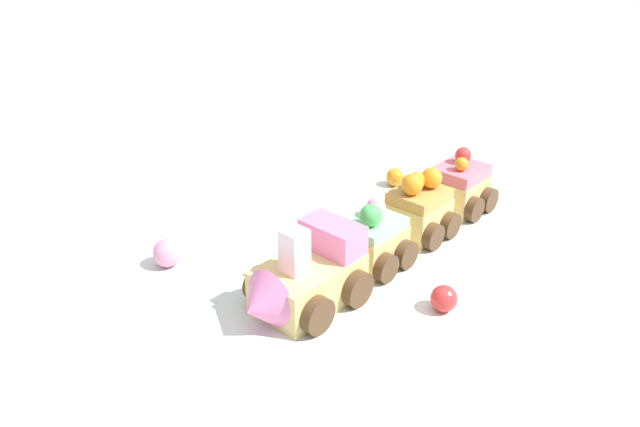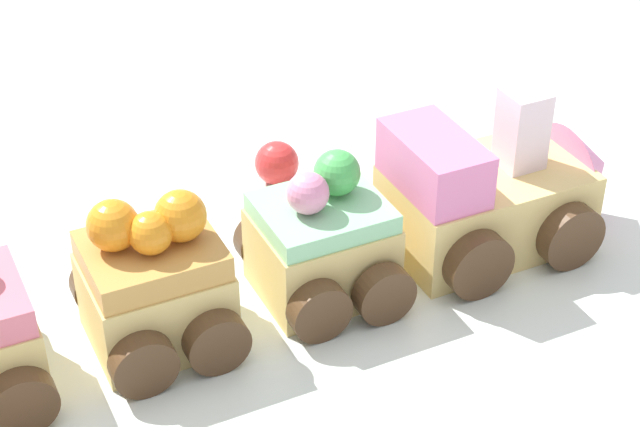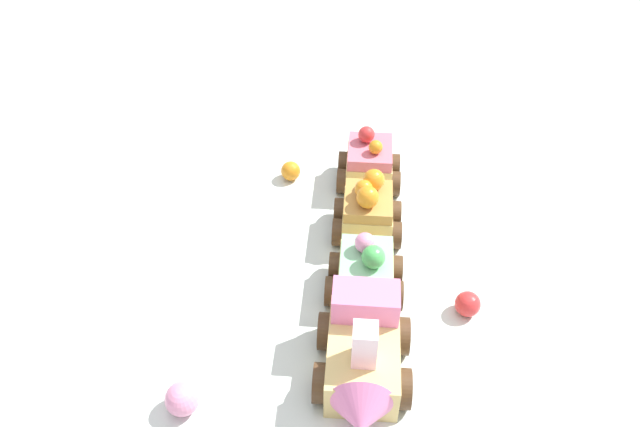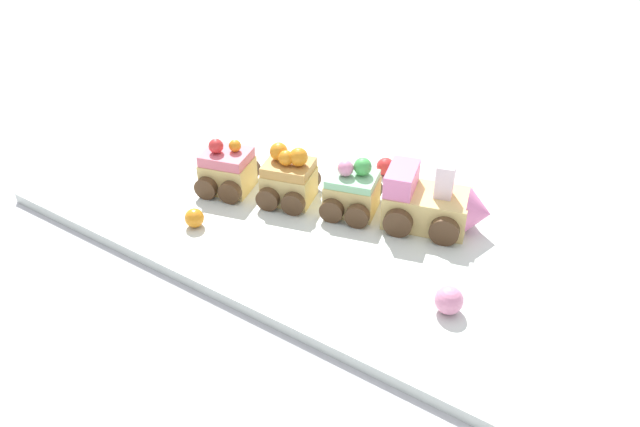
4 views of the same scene
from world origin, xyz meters
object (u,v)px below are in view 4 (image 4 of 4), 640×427
at_px(cake_train_locomotive, 434,205).
at_px(gumball_orange, 194,218).
at_px(gumball_red, 385,166).
at_px(cake_car_caramel, 289,179).
at_px(cake_car_mint, 352,192).
at_px(gumball_pink, 449,300).
at_px(cake_car_strawberry, 228,171).

bearing_deg(cake_train_locomotive, gumball_orange, -160.98).
xyz_separation_m(cake_train_locomotive, gumball_red, (-0.10, 0.07, -0.01)).
bearing_deg(gumball_red, cake_train_locomotive, -34.79).
bearing_deg(cake_car_caramel, gumball_orange, -132.87).
relative_size(cake_car_mint, gumball_orange, 3.74).
relative_size(gumball_red, gumball_pink, 0.85).
bearing_deg(gumball_red, gumball_orange, -118.77).
bearing_deg(cake_car_strawberry, gumball_pink, -25.65).
relative_size(cake_car_mint, cake_car_strawberry, 1.00).
height_order(cake_car_mint, cake_car_caramel, cake_car_caramel).
relative_size(gumball_orange, gumball_pink, 0.80).
bearing_deg(cake_car_caramel, cake_car_mint, 0.11).
xyz_separation_m(cake_car_caramel, gumball_red, (0.07, 0.12, -0.02)).
bearing_deg(gumball_red, cake_car_mint, -85.00).
height_order(cake_train_locomotive, cake_car_caramel, cake_train_locomotive).
bearing_deg(cake_train_locomotive, gumball_red, 129.64).
bearing_deg(cake_car_strawberry, cake_car_mint, 0.10).
relative_size(cake_car_mint, gumball_pink, 2.98).
distance_m(cake_car_strawberry, gumball_red, 0.20).
bearing_deg(gumball_pink, cake_car_strawberry, 169.92).
bearing_deg(cake_train_locomotive, cake_car_mint, 179.87).
height_order(cake_car_mint, gumball_orange, cake_car_mint).
height_order(gumball_orange, gumball_pink, gumball_pink).
xyz_separation_m(cake_car_caramel, gumball_orange, (-0.05, -0.11, -0.02)).
relative_size(cake_car_mint, cake_car_caramel, 1.00).
xyz_separation_m(cake_car_strawberry, gumball_red, (0.14, 0.14, -0.01)).
distance_m(cake_car_caramel, cake_car_strawberry, 0.08).
height_order(cake_train_locomotive, cake_car_strawberry, cake_train_locomotive).
relative_size(cake_train_locomotive, gumball_orange, 5.77).
height_order(gumball_red, gumball_pink, gumball_pink).
relative_size(cake_train_locomotive, gumball_pink, 4.59).
height_order(cake_car_caramel, gumball_orange, cake_car_caramel).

